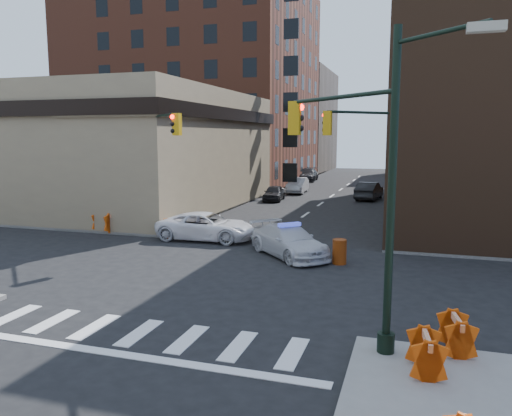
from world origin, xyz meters
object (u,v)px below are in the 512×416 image
Objects in this scene: barrel_road at (339,252)px; barricade_se_a at (456,334)px; barrel_bank at (169,228)px; parked_car_wnear at (274,193)px; pedestrian_a at (145,209)px; barricade_nw_a at (160,219)px; pedestrian_b at (126,209)px; police_car at (289,241)px; pickup at (206,226)px; parked_car_wfar at (298,185)px; parked_car_enear at (369,191)px.

barrel_road is 0.90× the size of barricade_se_a.
barrel_road is 10.21m from barrel_bank.
parked_car_wnear is 2.09× the size of pedestrian_a.
barricade_se_a is 20.94m from barricade_nw_a.
pedestrian_a is at bearing 41.18° from barricade_se_a.
pedestrian_b reaches higher than barricade_nw_a.
parked_car_wnear is 2.29× the size of pedestrian_b.
pedestrian_a is 4.19m from barrel_bank.
police_car is 0.93× the size of pickup.
police_car is 11.42m from barricade_se_a.
police_car is 20.48m from parked_car_wnear.
parked_car_wfar is 7.92m from parked_car_enear.
parked_car_wfar is at bearing -16.57° from parked_car_enear.
parked_car_enear is (1.73, 22.73, 0.06)m from police_car.
pickup is 1.13× the size of parked_car_enear.
parked_car_wnear is at bearing 86.12° from barrel_bank.
parked_car_wnear is 15.37m from barricade_nw_a.
parked_car_wfar is (-5.51, 25.92, 0.04)m from police_car.
pickup is at bearing -92.51° from parked_car_wfar.
police_car is 5.63m from pickup.
pedestrian_a is 22.17m from barricade_se_a.
pedestrian_a is 1.62× the size of barricade_nw_a.
barricade_nw_a is (1.26, -0.40, -0.50)m from pedestrian_a.
police_car is 11.49m from pedestrian_a.
parked_car_enear is 21.26m from barricade_nw_a.
police_car is at bearing 92.88° from parked_car_enear.
barricade_nw_a is at bearing 66.47° from parked_car_enear.
barrel_road is at bearing 16.95° from barricade_se_a.
pedestrian_b reaches higher than barrel_bank.
parked_car_wfar is (0.64, 6.39, 0.10)m from parked_car_wnear.
pickup reaches higher than barricade_nw_a.
pedestrian_a is (-12.13, -17.86, 0.30)m from parked_car_enear.
pickup is 23.66m from parked_car_wfar.
parked_car_enear reaches higher than pickup.
barrel_bank is (-9.07, -20.67, -0.25)m from parked_car_enear.
barricade_se_a is at bearing -74.30° from parked_car_wfar.
police_car is 4.52× the size of barrel_road.
barrel_road is 12.74m from barricade_nw_a.
parked_car_wfar is 21.62m from pedestrian_a.
pedestrian_a reaches higher than pickup.
pickup reaches higher than barricade_se_a.
pedestrian_b is (-1.40, 0.04, -0.08)m from pedestrian_a.
pedestrian_b reaches higher than parked_car_wfar.
pedestrian_b reaches higher than parked_car_enear.
pickup is at bearing 36.52° from barricade_se_a.
pedestrian_a is at bearing 137.56° from barrel_bank.
barricade_nw_a is at bearing -107.07° from parked_car_wnear.
barrel_bank is (-9.82, 2.81, -0.01)m from barrel_road.
pedestrian_b is (-13.54, -17.83, 0.22)m from parked_car_enear.
police_car is at bearing -81.37° from parked_car_wfar.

